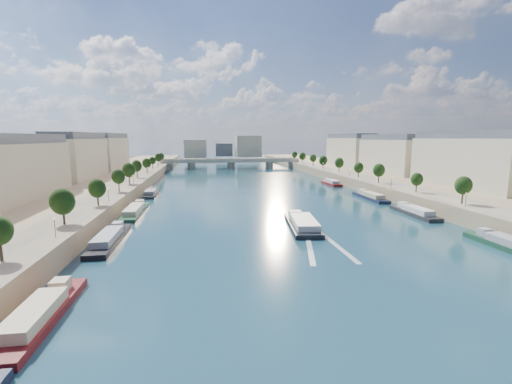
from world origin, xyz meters
name	(u,v)px	position (x,y,z in m)	size (l,w,h in m)	color
ground	(258,197)	(0.00, 100.00, 0.00)	(700.00, 700.00, 0.00)	#0B2B31
quay_left	(78,196)	(-72.00, 100.00, 2.50)	(44.00, 520.00, 5.00)	#9E8460
quay_right	(413,187)	(72.00, 100.00, 2.50)	(44.00, 520.00, 5.00)	#9E8460
pave_left	(117,188)	(-57.00, 100.00, 5.05)	(14.00, 520.00, 0.10)	gray
pave_right	(382,183)	(57.00, 100.00, 5.05)	(14.00, 520.00, 0.10)	gray
trees_left	(123,174)	(-55.00, 102.00, 10.48)	(4.80, 268.80, 8.26)	#382B1E
trees_right	(368,169)	(55.00, 110.00, 10.48)	(4.80, 268.80, 8.26)	#382B1E
lamps_left	(123,185)	(-52.50, 90.00, 7.78)	(0.36, 200.36, 4.28)	black
lamps_right	(368,176)	(52.50, 105.00, 7.78)	(0.36, 200.36, 4.28)	black
buildings_left	(52,159)	(-85.00, 112.00, 16.45)	(16.00, 226.00, 23.20)	beige
buildings_right	(424,155)	(85.00, 112.00, 16.45)	(16.00, 226.00, 23.20)	beige
skyline	(228,148)	(3.19, 319.52, 14.66)	(79.00, 42.00, 22.00)	beige
bridge	(231,162)	(0.00, 238.59, 5.08)	(112.00, 12.00, 8.15)	#C1B79E
tour_barge	(302,224)	(4.72, 48.95, 0.92)	(10.37, 26.19, 3.62)	black
wake	(322,245)	(4.72, 32.29, 0.02)	(10.76, 26.00, 0.04)	silver
moored_barges_left	(109,240)	(-45.50, 41.66, 0.84)	(5.00, 150.83, 3.60)	black
moored_barges_right	(421,215)	(45.50, 54.73, 0.84)	(5.00, 170.19, 3.60)	black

